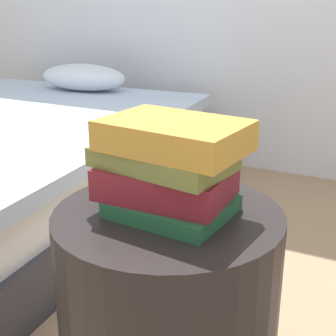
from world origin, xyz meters
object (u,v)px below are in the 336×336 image
side_table (168,331)px  book_ochre (174,135)px  book_maroon (166,182)px  book_forest (172,206)px  book_olive (162,159)px

side_table → book_ochre: size_ratio=2.15×
book_maroon → book_ochre: (0.02, 0.00, 0.10)m
book_ochre → book_maroon: bearing=-172.1°
side_table → book_forest: book_forest is taller
side_table → book_ochre: book_ochre is taller
book_forest → book_maroon: (-0.02, 0.01, 0.05)m
book_maroon → book_ochre: 0.10m
book_forest → book_maroon: 0.05m
side_table → book_maroon: (-0.01, 0.01, 0.35)m
book_olive → book_ochre: bearing=34.6°
side_table → book_maroon: 0.35m
side_table → book_olive: (-0.01, -0.00, 0.40)m
book_olive → side_table: bearing=31.0°
book_forest → book_olive: (-0.02, -0.00, 0.10)m
side_table → book_forest: size_ratio=2.59×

